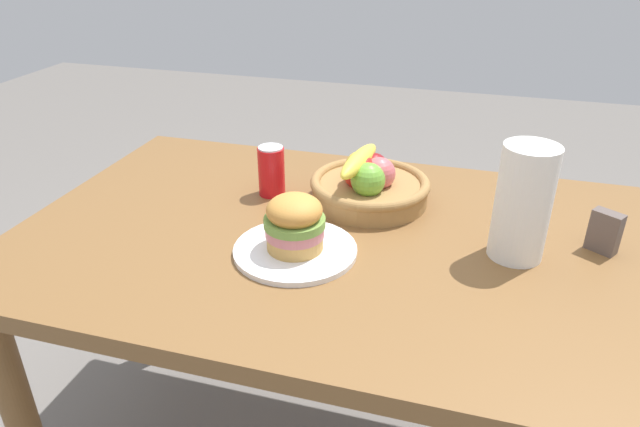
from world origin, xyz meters
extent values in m
cube|color=brown|center=(0.00, 0.00, 0.73)|extent=(1.40, 0.90, 0.04)
cylinder|color=brown|center=(-0.62, -0.37, 0.35)|extent=(0.07, 0.07, 0.71)
cylinder|color=brown|center=(-0.62, 0.37, 0.35)|extent=(0.07, 0.07, 0.71)
cylinder|color=brown|center=(0.62, 0.37, 0.35)|extent=(0.07, 0.07, 0.71)
cylinder|color=white|center=(-0.05, -0.10, 0.76)|extent=(0.26, 0.26, 0.01)
cylinder|color=tan|center=(-0.05, -0.10, 0.78)|extent=(0.12, 0.12, 0.03)
cylinder|color=#C67075|center=(-0.05, -0.10, 0.80)|extent=(0.12, 0.12, 0.02)
cylinder|color=olive|center=(-0.05, -0.10, 0.82)|extent=(0.13, 0.13, 0.02)
ellipsoid|color=gold|center=(-0.05, -0.10, 0.85)|extent=(0.11, 0.11, 0.06)
cylinder|color=red|center=(-0.20, 0.15, 0.81)|extent=(0.07, 0.07, 0.12)
cylinder|color=silver|center=(-0.20, 0.15, 0.87)|extent=(0.06, 0.06, 0.00)
cylinder|color=#9E7542|center=(0.04, 0.17, 0.78)|extent=(0.28, 0.28, 0.05)
torus|color=#9E7542|center=(0.04, 0.17, 0.80)|extent=(0.29, 0.29, 0.02)
sphere|color=#D16066|center=(0.07, 0.17, 0.83)|extent=(0.08, 0.08, 0.08)
sphere|color=maroon|center=(0.05, 0.21, 0.83)|extent=(0.07, 0.07, 0.07)
sphere|color=gold|center=(0.01, 0.21, 0.83)|extent=(0.07, 0.07, 0.07)
sphere|color=red|center=(0.02, 0.16, 0.83)|extent=(0.08, 0.08, 0.08)
sphere|color=#6BAD38|center=(0.05, 0.13, 0.83)|extent=(0.08, 0.08, 0.08)
ellipsoid|color=yellow|center=(0.02, 0.16, 0.86)|extent=(0.08, 0.22, 0.06)
cylinder|color=white|center=(0.38, 0.01, 0.87)|extent=(0.11, 0.11, 0.24)
cube|color=#594C47|center=(0.56, 0.08, 0.80)|extent=(0.07, 0.06, 0.09)
camera|label=1|loc=(0.28, -1.07, 1.37)|focal=32.11mm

